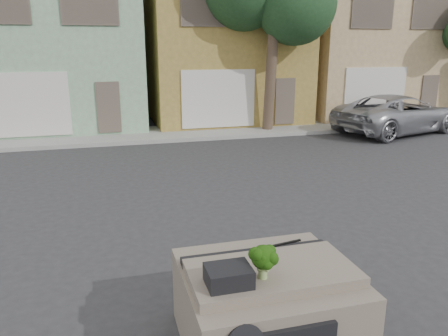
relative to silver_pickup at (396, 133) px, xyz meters
name	(u,v)px	position (x,y,z in m)	size (l,w,h in m)	color
ground_plane	(209,243)	(-10.29, -8.47, 0.00)	(120.00, 120.00, 0.00)	#303033
sidewalk	(149,135)	(-10.29, 2.03, 0.07)	(40.00, 3.00, 0.15)	gray
townhouse_mint	(58,42)	(-13.79, 6.03, 3.77)	(7.20, 8.20, 7.55)	#86AD87
townhouse_tan	(218,42)	(-6.29, 6.03, 3.77)	(7.20, 8.20, 7.55)	olive
townhouse_beige	(352,43)	(1.21, 6.03, 3.77)	(7.20, 8.20, 7.55)	tan
silver_pickup	(396,133)	(0.00, 0.00, 0.00)	(2.69, 5.84, 1.62)	#A4A5AB
tree_near	(272,29)	(-5.29, 1.33, 4.25)	(4.40, 4.00, 8.50)	#1D3E20
car_dashboard	(266,304)	(-10.29, -11.47, 0.56)	(2.00, 1.80, 1.12)	#6F6456
instrument_hump	(229,276)	(-10.87, -11.82, 1.22)	(0.48, 0.38, 0.20)	black
wiper_arm	(278,245)	(-10.01, -11.09, 1.13)	(0.70, 0.03, 0.02)	black
broccoli	(263,262)	(-10.47, -11.79, 1.32)	(0.32, 0.32, 0.40)	#153308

